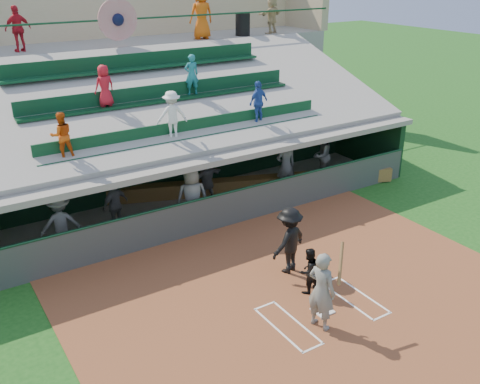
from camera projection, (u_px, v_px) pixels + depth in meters
ground at (322, 312)px, 12.50m from camera, size 100.00×100.00×0.00m
dirt_slab at (309, 301)px, 12.89m from camera, size 11.00×9.00×0.02m
home_plate at (323, 310)px, 12.49m from camera, size 0.43×0.43×0.03m
batters_box_chalk at (322, 311)px, 12.49m from camera, size 2.65×1.85×0.01m
dugout_floor at (189, 208)px, 17.73m from camera, size 16.00×3.50×0.04m
concourse_slab at (112, 100)px, 22.07m from camera, size 20.00×3.00×4.60m
grandstand at (140, 117)px, 19.76m from camera, size 20.40×10.40×7.80m
batter_at_plate at (322, 290)px, 11.62m from camera, size 0.93×0.80×1.95m
catcher at (308, 271)px, 13.01m from camera, size 0.62×0.51×1.19m
home_umpire at (289, 240)px, 13.79m from camera, size 1.31×0.97×1.81m
dugout_bench at (171, 191)px, 18.42m from camera, size 15.45×6.14×0.49m
dugout_player_a at (61, 223)px, 14.72m from camera, size 1.21×0.81×1.73m
dugout_player_b at (115, 205)px, 15.99m from camera, size 1.02×0.71×1.61m
dugout_player_c at (192, 197)px, 16.09m from camera, size 1.09×0.86×1.96m
dugout_player_d at (207, 178)px, 18.03m from camera, size 1.56×0.80×1.60m
dugout_player_e at (286, 166)px, 18.58m from camera, size 0.78×0.58×1.95m
dugout_player_f at (321, 155)px, 19.71m from camera, size 1.10×0.97×1.87m
trash_bin at (243, 24)px, 23.06m from camera, size 0.63×0.63×0.94m
concourse_staff_a at (18, 29)px, 18.72m from camera, size 0.99×0.58×1.58m
concourse_staff_b at (201, 14)px, 21.83m from camera, size 1.04×0.75×1.98m
concourse_staff_c at (272, 15)px, 23.70m from camera, size 1.52×0.87×1.57m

